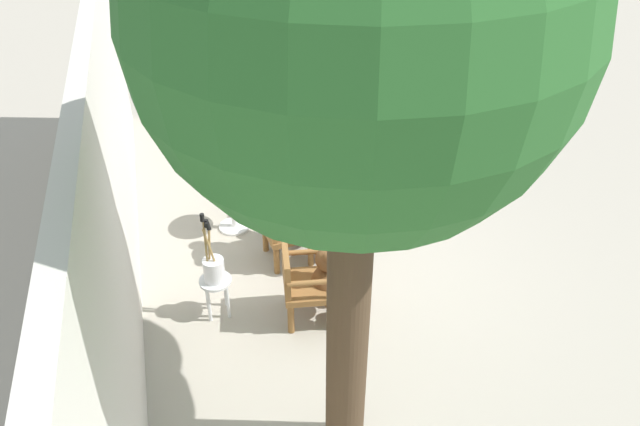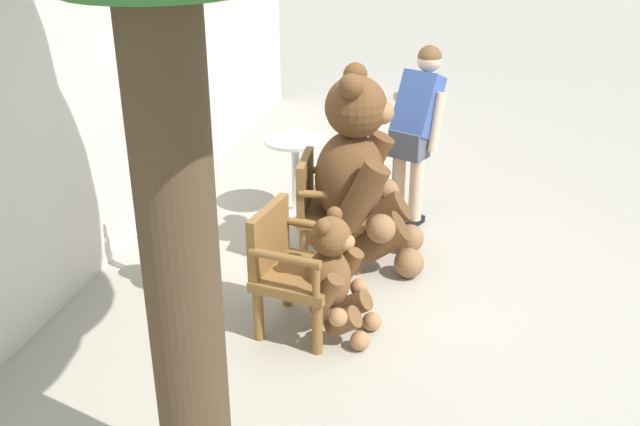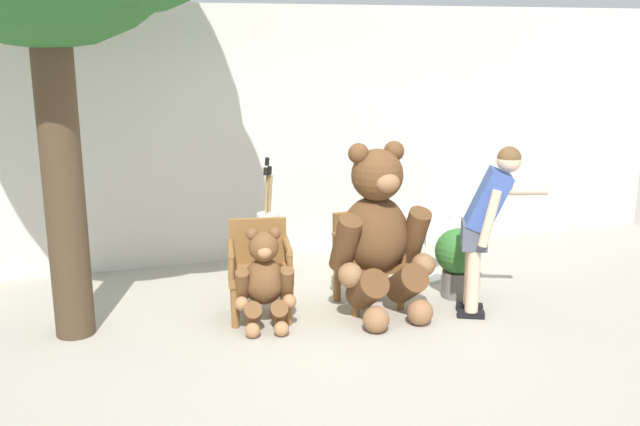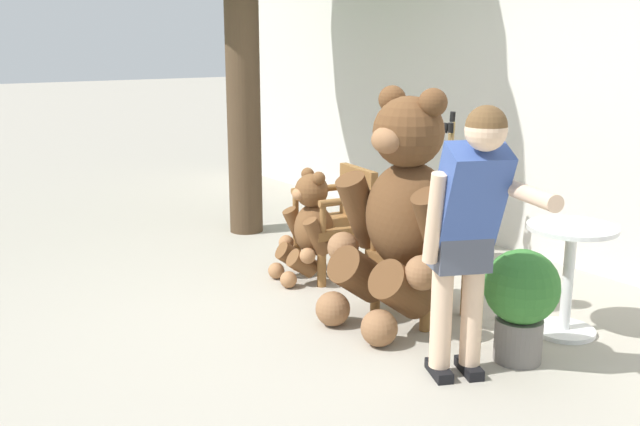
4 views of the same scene
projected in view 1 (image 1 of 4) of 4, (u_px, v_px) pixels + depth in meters
ground_plane at (347, 276)px, 7.26m from camera, size 60.00×60.00×0.00m
back_wall at (111, 205)px, 5.95m from camera, size 10.00×0.16×2.80m
wooden_chair_left at (303, 282)px, 6.45m from camera, size 0.63×0.60×0.86m
wooden_chair_right at (282, 227)px, 7.27m from camera, size 0.61×0.57×0.86m
teddy_bear_large at (303, 201)px, 7.17m from camera, size 0.95×0.92×1.56m
teddy_bear_small at (330, 281)px, 6.52m from camera, size 0.54×0.53×0.88m
person_visitor at (311, 151)px, 7.87m from camera, size 0.84×0.48×1.55m
white_stool at (216, 287)px, 6.54m from camera, size 0.34×0.34×0.46m
brush_bucket at (213, 267)px, 6.39m from camera, size 0.22×0.22×0.83m
round_side_table at (232, 198)px, 7.82m from camera, size 0.56×0.56×0.72m
patio_tree at (363, 24)px, 3.53m from camera, size 2.72×2.59×4.95m
potted_plant at (276, 191)px, 8.05m from camera, size 0.44×0.44×0.68m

